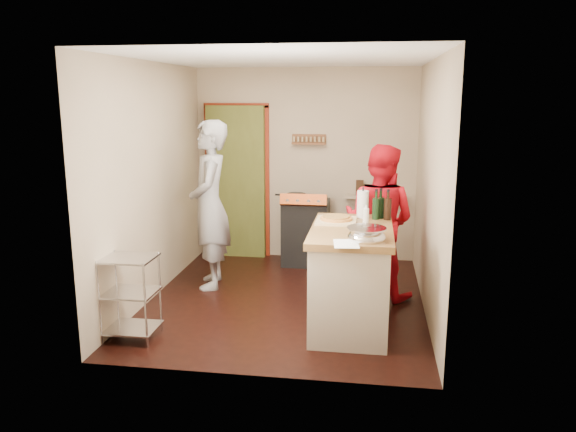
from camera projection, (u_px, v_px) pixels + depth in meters
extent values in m
plane|color=black|center=(286.00, 300.00, 6.26)|extent=(3.50, 3.50, 0.00)
cube|color=tan|center=(305.00, 165.00, 7.68)|extent=(3.00, 0.04, 2.60)
cube|color=#565B23|center=(239.00, 181.00, 7.92)|extent=(0.80, 0.40, 2.10)
cube|color=maroon|center=(209.00, 181.00, 7.91)|extent=(0.06, 0.06, 2.10)
cube|color=maroon|center=(267.00, 182.00, 7.79)|extent=(0.06, 0.06, 2.10)
cube|color=maroon|center=(236.00, 105.00, 7.63)|extent=(0.90, 0.06, 0.06)
cube|color=brown|center=(309.00, 143.00, 7.56)|extent=(0.46, 0.09, 0.03)
cube|color=brown|center=(309.00, 139.00, 7.59)|extent=(0.46, 0.02, 0.12)
cube|color=olive|center=(309.00, 139.00, 7.55)|extent=(0.42, 0.04, 0.07)
cube|color=tan|center=(374.00, 197.00, 7.53)|extent=(0.80, 0.18, 0.04)
cube|color=black|center=(360.00, 188.00, 7.53)|extent=(0.10, 0.14, 0.22)
cube|color=tan|center=(152.00, 182.00, 6.20)|extent=(0.04, 3.50, 2.60)
cube|color=tan|center=(430.00, 188.00, 5.77)|extent=(0.04, 3.50, 2.60)
cube|color=white|center=(286.00, 58.00, 5.71)|extent=(3.00, 3.50, 0.02)
cube|color=black|center=(306.00, 234.00, 7.55)|extent=(0.60, 0.55, 0.80)
cube|color=black|center=(306.00, 203.00, 7.46)|extent=(0.60, 0.55, 0.06)
cube|color=maroon|center=(303.00, 200.00, 7.17)|extent=(0.60, 0.15, 0.17)
cylinder|color=black|center=(296.00, 196.00, 7.59)|extent=(0.26, 0.26, 0.05)
cylinder|color=silver|center=(99.00, 303.00, 5.06)|extent=(0.02, 0.02, 0.80)
cylinder|color=silver|center=(145.00, 306.00, 5.00)|extent=(0.02, 0.02, 0.80)
cylinder|color=silver|center=(117.00, 290.00, 5.41)|extent=(0.02, 0.02, 0.80)
cylinder|color=silver|center=(160.00, 292.00, 5.35)|extent=(0.02, 0.02, 0.80)
cube|color=silver|center=(132.00, 328.00, 5.27)|extent=(0.48, 0.40, 0.02)
cube|color=silver|center=(130.00, 292.00, 5.19)|extent=(0.48, 0.40, 0.02)
cube|color=silver|center=(128.00, 258.00, 5.12)|extent=(0.48, 0.40, 0.02)
cube|color=beige|center=(351.00, 281.00, 5.48)|extent=(0.71, 1.25, 0.93)
cube|color=olive|center=(352.00, 231.00, 5.38)|extent=(0.78, 1.32, 0.06)
cube|color=#CCB77C|center=(336.00, 221.00, 5.62)|extent=(0.40, 0.40, 0.02)
cylinder|color=gold|center=(336.00, 218.00, 5.61)|extent=(0.32, 0.32, 0.02)
ellipsoid|color=silver|center=(366.00, 234.00, 4.92)|extent=(0.35, 0.35, 0.11)
cylinder|color=white|center=(363.00, 204.00, 5.80)|extent=(0.12, 0.12, 0.28)
cylinder|color=silver|center=(366.00, 217.00, 5.44)|extent=(0.06, 0.06, 0.17)
cube|color=white|center=(346.00, 244.00, 4.79)|extent=(0.24, 0.32, 0.00)
cylinder|color=black|center=(380.00, 203.00, 5.77)|extent=(0.08, 0.08, 0.31)
cylinder|color=black|center=(388.00, 205.00, 5.69)|extent=(0.08, 0.08, 0.31)
cylinder|color=black|center=(376.00, 204.00, 5.72)|extent=(0.08, 0.08, 0.31)
imported|color=#A4A3A8|center=(210.00, 205.00, 6.53)|extent=(0.62, 0.80, 1.96)
imported|color=red|center=(379.00, 222.00, 6.24)|extent=(1.02, 0.92, 1.72)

